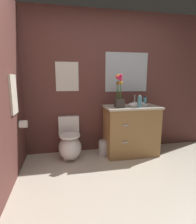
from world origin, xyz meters
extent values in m
plane|color=beige|center=(0.00, 0.00, 0.00)|extent=(8.86, 8.86, 0.00)
cube|color=brown|center=(0.20, 1.70, 1.25)|extent=(4.13, 0.05, 2.50)
ellipsoid|color=white|center=(-0.58, 1.36, 0.20)|extent=(0.38, 0.48, 0.40)
cube|color=white|center=(-0.58, 1.41, 0.09)|extent=(0.22, 0.26, 0.18)
cube|color=white|center=(-0.58, 1.64, 0.52)|extent=(0.36, 0.13, 0.32)
cylinder|color=white|center=(-0.58, 1.34, 0.42)|extent=(0.34, 0.34, 0.03)
cylinder|color=#B7B7BC|center=(-0.58, 1.64, 0.68)|extent=(0.04, 0.04, 0.02)
cube|color=#9E7242|center=(0.50, 1.38, 0.42)|extent=(0.90, 0.52, 0.84)
cube|color=beige|center=(0.50, 1.38, 0.85)|extent=(0.94, 0.56, 0.03)
ellipsoid|color=white|center=(0.62, 1.38, 0.89)|extent=(0.36, 0.26, 0.10)
cylinder|color=#B7B7BC|center=(0.62, 1.54, 0.96)|extent=(0.02, 0.02, 0.18)
cube|color=#B7B7BC|center=(0.30, 1.10, 0.60)|extent=(0.10, 0.02, 0.02)
cube|color=#B7B7BC|center=(0.30, 1.10, 0.32)|extent=(0.10, 0.02, 0.02)
cube|color=#38332D|center=(0.24, 1.28, 0.94)|extent=(0.14, 0.14, 0.14)
cylinder|color=#386B2D|center=(0.26, 1.28, 1.14)|extent=(0.01, 0.01, 0.27)
sphere|color=orange|center=(0.26, 1.28, 1.27)|extent=(0.06, 0.06, 0.06)
cylinder|color=#386B2D|center=(0.26, 1.30, 1.18)|extent=(0.01, 0.01, 0.34)
sphere|color=#EA4C23|center=(0.26, 1.30, 1.35)|extent=(0.06, 0.06, 0.06)
cylinder|color=#386B2D|center=(0.23, 1.31, 1.19)|extent=(0.01, 0.01, 0.37)
sphere|color=orange|center=(0.23, 1.31, 1.38)|extent=(0.06, 0.06, 0.06)
cylinder|color=#386B2D|center=(0.22, 1.32, 1.14)|extent=(0.01, 0.01, 0.26)
sphere|color=#EA4C23|center=(0.22, 1.32, 1.26)|extent=(0.06, 0.06, 0.06)
cylinder|color=#386B2D|center=(0.20, 1.29, 1.19)|extent=(0.01, 0.01, 0.36)
sphere|color=#EA4C23|center=(0.20, 1.29, 1.37)|extent=(0.06, 0.06, 0.06)
cylinder|color=#386B2D|center=(0.21, 1.26, 1.18)|extent=(0.01, 0.01, 0.34)
sphere|color=#E01E51|center=(0.21, 1.26, 1.35)|extent=(0.06, 0.06, 0.06)
cylinder|color=#386B2D|center=(0.24, 1.26, 1.17)|extent=(0.01, 0.01, 0.32)
sphere|color=#E01E51|center=(0.24, 1.26, 1.33)|extent=(0.06, 0.06, 0.06)
cylinder|color=#386B2D|center=(0.25, 1.26, 1.20)|extent=(0.01, 0.01, 0.38)
sphere|color=#E01E51|center=(0.25, 1.26, 1.38)|extent=(0.06, 0.06, 0.06)
cylinder|color=teal|center=(0.57, 1.22, 0.96)|extent=(0.07, 0.07, 0.18)
cylinder|color=#B7B7BC|center=(0.57, 1.22, 1.06)|extent=(0.04, 0.04, 0.02)
cylinder|color=teal|center=(0.72, 1.33, 0.94)|extent=(0.06, 0.06, 0.15)
cylinder|color=black|center=(0.72, 1.33, 1.03)|extent=(0.03, 0.03, 0.02)
cylinder|color=#B7B7BC|center=(0.01, 1.38, 0.13)|extent=(0.18, 0.18, 0.26)
torus|color=#B7B7BC|center=(0.01, 1.38, 0.27)|extent=(0.18, 0.18, 0.01)
cube|color=silver|center=(-0.58, 1.67, 1.37)|extent=(0.39, 0.01, 0.50)
cube|color=#B2BCC6|center=(0.50, 1.67, 1.45)|extent=(0.80, 0.01, 0.70)
cube|color=beige|center=(-1.31, 1.01, 1.14)|extent=(0.03, 0.28, 0.52)
cylinder|color=white|center=(-1.26, 1.21, 0.68)|extent=(0.11, 0.11, 0.11)
camera|label=1|loc=(-0.70, -1.56, 1.36)|focal=29.18mm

